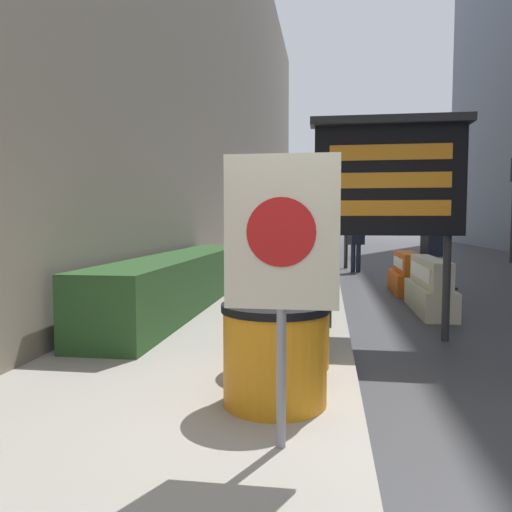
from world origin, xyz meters
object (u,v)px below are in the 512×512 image
barrel_drum_middle (288,326)px  traffic_cone_mid (446,271)px  pedestrian_passerby (432,249)px  traffic_light_near_curb (347,167)px  traffic_cone_near (421,272)px  barrel_drum_foreground (275,353)px  warning_sign (281,249)px  jersey_barrier_cream (430,288)px  pedestrian_worker (356,239)px  jersey_barrier_orange_far (408,275)px  message_board (388,180)px  traffic_cone_far (444,271)px

barrel_drum_middle → traffic_cone_mid: barrel_drum_middle is taller
pedestrian_passerby → traffic_light_near_curb: bearing=-103.0°
traffic_cone_mid → traffic_cone_near: bearing=112.7°
barrel_drum_foreground → warning_sign: size_ratio=0.46×
jersey_barrier_cream → pedestrian_worker: (-0.88, 6.33, 0.60)m
traffic_cone_near → traffic_cone_mid: traffic_cone_mid is taller
pedestrian_worker → traffic_cone_mid: bearing=-90.5°
pedestrian_worker → jersey_barrier_orange_far: bearing=-107.1°
barrel_drum_foreground → traffic_cone_mid: bearing=69.0°
traffic_cone_near → pedestrian_passerby: pedestrian_passerby is taller
message_board → jersey_barrier_orange_far: (0.95, 4.42, -1.69)m
traffic_cone_mid → traffic_cone_far: 1.25m
traffic_light_near_curb → warning_sign: bearing=-93.8°
traffic_light_near_curb → pedestrian_passerby: 5.92m
message_board → jersey_barrier_orange_far: bearing=77.8°
traffic_cone_near → pedestrian_worker: 2.88m
barrel_drum_foreground → barrel_drum_middle: same height
warning_sign → traffic_cone_far: bearing=72.3°
traffic_cone_mid → pedestrian_worker: bearing=119.0°
barrel_drum_foreground → jersey_barrier_cream: same height
warning_sign → pedestrian_worker: 12.07m
traffic_cone_mid → pedestrian_worker: (-1.82, 3.29, 0.62)m
jersey_barrier_orange_far → traffic_light_near_curb: traffic_light_near_curb is taller
traffic_cone_mid → barrel_drum_foreground: bearing=-111.0°
jersey_barrier_orange_far → pedestrian_passerby: bearing=-10.9°
warning_sign → pedestrian_passerby: size_ratio=1.13×
pedestrian_worker → pedestrian_passerby: size_ratio=1.06×
traffic_cone_far → traffic_light_near_curb: bearing=125.6°
barrel_drum_foreground → pedestrian_passerby: 7.63m
pedestrian_passerby → traffic_cone_near: bearing=-123.0°
barrel_drum_middle → traffic_light_near_curb: (0.97, 11.39, 2.69)m
traffic_cone_mid → pedestrian_passerby: pedestrian_passerby is taller
message_board → traffic_cone_mid: 5.72m
message_board → traffic_cone_near: 6.47m
jersey_barrier_cream → traffic_cone_near: jersey_barrier_cream is taller
barrel_drum_middle → traffic_cone_near: size_ratio=1.45×
barrel_drum_middle → pedestrian_worker: pedestrian_worker is taller
barrel_drum_middle → message_board: 2.65m
message_board → traffic_cone_near: size_ratio=4.95×
jersey_barrier_cream → traffic_cone_near: 3.99m
message_board → traffic_cone_far: message_board is taller
message_board → pedestrian_worker: (0.08, 8.42, -1.06)m
pedestrian_passerby → message_board: bearing=41.7°
jersey_barrier_cream → jersey_barrier_orange_far: bearing=90.0°
traffic_cone_near → traffic_cone_mid: 0.98m
barrel_drum_middle → traffic_cone_mid: (3.04, 6.96, -0.13)m
barrel_drum_foreground → pedestrian_worker: size_ratio=0.49×
traffic_light_near_curb → pedestrian_passerby: bearing=-73.0°
message_board → pedestrian_worker: message_board is taller
jersey_barrier_cream → pedestrian_passerby: pedestrian_passerby is taller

